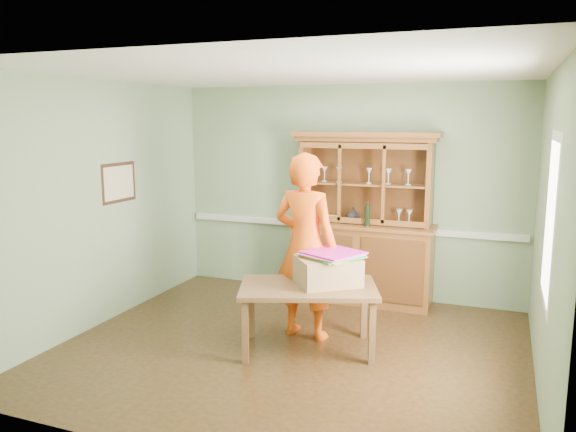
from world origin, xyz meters
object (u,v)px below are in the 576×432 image
at_px(dining_table, 308,293).
at_px(person, 306,246).
at_px(china_hutch, 362,243).
at_px(cardboard_box, 328,271).

bearing_deg(dining_table, person, 93.30).
relative_size(china_hutch, person, 1.09).
distance_m(china_hutch, dining_table, 1.74).
bearing_deg(china_hutch, dining_table, -93.94).
relative_size(cardboard_box, person, 0.30).
bearing_deg(dining_table, cardboard_box, 15.76).
xyz_separation_m(dining_table, person, (-0.15, 0.35, 0.39)).
bearing_deg(cardboard_box, person, 143.30).
distance_m(china_hutch, cardboard_box, 1.61).
bearing_deg(cardboard_box, dining_table, -144.10).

